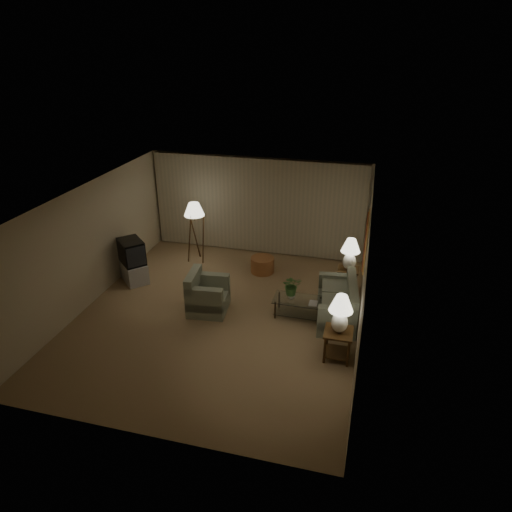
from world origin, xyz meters
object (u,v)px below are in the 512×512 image
Objects in this scene: armchair at (208,296)px; side_table_near at (338,340)px; side_table_far at (348,277)px; table_lamp_far at (350,252)px; coffee_table at (298,305)px; sofa at (336,304)px; tv_cabinet at (134,271)px; ottoman at (262,265)px; floor_lamp at (195,231)px; vase at (291,295)px; table_lamp_near at (341,311)px; crt_tv at (132,252)px.

armchair reaches higher than side_table_near.
table_lamp_far reaches higher than side_table_far.
coffee_table is (-0.97, 1.25, -0.13)m from side_table_near.
side_table_near is (0.15, -1.35, 0.06)m from sofa.
coffee_table is 4.27m from tv_cabinet.
ottoman is (-1.24, 1.83, -0.08)m from coffee_table.
table_lamp_far is 2.41m from ottoman.
vase is at bearing -34.35° from floor_lamp.
table_lamp_near is (0.00, -2.60, 0.66)m from side_table_far.
crt_tv reaches higher than side_table_far.
side_table_far is at bearing -66.95° from armchair.
table_lamp_near reaches higher than vase.
sofa is 1.26m from side_table_far.
armchair is at bearing 23.17° from tv_cabinet.
side_table_far is 0.78× the size of table_lamp_near.
ottoman is (0.73, 2.10, -0.16)m from armchair.
side_table_far reaches higher than vase.
table_lamp_near is 0.84× the size of tv_cabinet.
sofa is 1.06× the size of floor_lamp.
side_table_far is at bearing 50.43° from vase.
side_table_far is at bearing -12.27° from ottoman.
vase is at bearing -129.57° from side_table_far.
coffee_table is at bearing 127.68° from side_table_near.
ottoman is (3.00, 1.25, -0.05)m from tv_cabinet.
tv_cabinet is at bearing 172.21° from coffee_table.
armchair is 0.63× the size of floor_lamp.
ottoman is 2.15m from vase.
table_lamp_near is 4.75× the size of vase.
table_lamp_near is at bearing -38.75° from floor_lamp.
side_table_near is 2.68m from table_lamp_far.
vase is (-1.12, -1.35, 0.10)m from side_table_far.
coffee_table is at bearing 35.84° from tv_cabinet.
table_lamp_far is 0.47× the size of floor_lamp.
vase is at bearing 131.75° from table_lamp_near.
floor_lamp reaches higher than tv_cabinet.
table_lamp_near is 1.77m from vase.
floor_lamp is at bearing 170.47° from table_lamp_far.
tv_cabinet is (-5.20, -0.77, -0.15)m from side_table_far.
coffee_table is 3.78m from floor_lamp.
side_table_near is at bearing -114.35° from armchair.
coffee_table is at bearing -125.57° from table_lamp_far.
side_table_far is 0.57× the size of coffee_table.
sofa is 2.27× the size of table_lamp_far.
armchair reaches higher than ottoman.
floor_lamp is (-3.13, 2.04, 0.59)m from coffee_table.
coffee_table is at bearing -88.10° from armchair.
tv_cabinet is 0.56× the size of floor_lamp.
sofa is 1.53m from table_lamp_near.
table_lamp_near is 5.52m from crt_tv.
floor_lamp is at bearing 146.95° from coffee_table.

